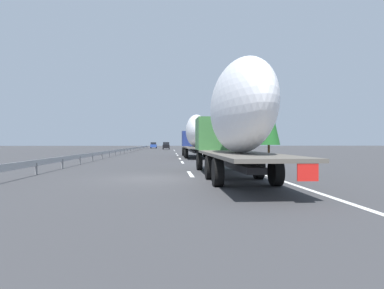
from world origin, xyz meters
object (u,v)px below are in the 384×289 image
(car_black_suv, at_px, (166,146))
(road_sign, at_px, (204,140))
(car_blue_sedan, at_px, (154,145))
(truck_trailing, at_px, (235,117))
(truck_lead, at_px, (195,134))

(car_black_suv, bearing_deg, road_sign, -165.26)
(car_blue_sedan, xyz_separation_m, road_sign, (-40.69, -10.56, 1.24))
(car_blue_sedan, height_order, car_black_suv, car_black_suv)
(car_blue_sedan, xyz_separation_m, car_black_suv, (-15.11, -3.83, 0.00))
(truck_trailing, relative_size, car_blue_sedan, 3.01)
(truck_trailing, distance_m, road_sign, 42.85)
(road_sign, bearing_deg, car_blue_sedan, 14.55)
(car_blue_sedan, distance_m, car_black_suv, 15.58)
(car_black_suv, bearing_deg, truck_lead, -175.51)
(truck_lead, xyz_separation_m, car_blue_sedan, (61.32, 7.46, -1.66))
(road_sign, bearing_deg, car_black_suv, 14.74)
(truck_trailing, height_order, road_sign, truck_trailing)
(car_black_suv, height_order, road_sign, road_sign)
(truck_trailing, bearing_deg, car_black_suv, 3.04)
(truck_lead, bearing_deg, truck_trailing, 180.00)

